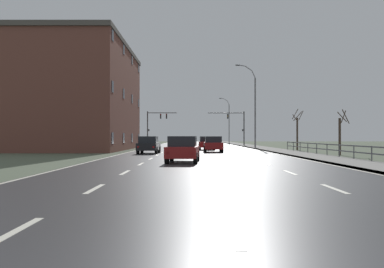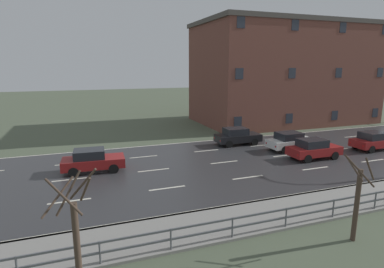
{
  "view_description": "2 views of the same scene",
  "coord_description": "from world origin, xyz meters",
  "px_view_note": "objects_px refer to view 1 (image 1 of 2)",
  "views": [
    {
      "loc": [
        -0.66,
        -4.55,
        1.55
      ],
      "look_at": [
        -0.97,
        67.03,
        2.0
      ],
      "focal_mm": 38.32,
      "sensor_mm": 36.0,
      "label": 1
    },
    {
      "loc": [
        20.5,
        18.98,
        7.08
      ],
      "look_at": [
        0.0,
        26.43,
        2.38
      ],
      "focal_mm": 29.61,
      "sensor_mm": 36.0,
      "label": 2
    }
  ],
  "objects_px": {
    "traffic_signal_left": "(157,122)",
    "car_distant": "(187,144)",
    "car_far_left": "(185,149)",
    "brick_building": "(80,98)",
    "car_mid_centre": "(208,143)",
    "car_far_right": "(151,145)",
    "traffic_signal_right": "(239,123)",
    "street_lamp_midground": "(256,107)",
    "street_lamp_distant": "(230,121)",
    "car_near_right": "(215,144)"
  },
  "relations": [
    {
      "from": "street_lamp_distant",
      "to": "car_near_right",
      "type": "bearing_deg",
      "value": -96.8
    },
    {
      "from": "traffic_signal_left",
      "to": "car_far_right",
      "type": "distance_m",
      "value": 29.72
    },
    {
      "from": "car_far_left",
      "to": "car_distant",
      "type": "bearing_deg",
      "value": 93.79
    },
    {
      "from": "street_lamp_distant",
      "to": "car_far_left",
      "type": "distance_m",
      "value": 67.41
    },
    {
      "from": "street_lamp_distant",
      "to": "car_far_right",
      "type": "relative_size",
      "value": 2.46
    },
    {
      "from": "car_mid_centre",
      "to": "car_near_right",
      "type": "distance_m",
      "value": 6.79
    },
    {
      "from": "car_mid_centre",
      "to": "car_far_left",
      "type": "height_order",
      "value": "same"
    },
    {
      "from": "car_near_right",
      "to": "street_lamp_distant",
      "type": "bearing_deg",
      "value": 83.42
    },
    {
      "from": "car_far_right",
      "to": "brick_building",
      "type": "height_order",
      "value": "brick_building"
    },
    {
      "from": "car_far_left",
      "to": "brick_building",
      "type": "relative_size",
      "value": 0.19
    },
    {
      "from": "car_mid_centre",
      "to": "brick_building",
      "type": "xyz_separation_m",
      "value": [
        -15.22,
        1.31,
        5.37
      ]
    },
    {
      "from": "car_near_right",
      "to": "traffic_signal_right",
      "type": "bearing_deg",
      "value": 79.08
    },
    {
      "from": "traffic_signal_right",
      "to": "traffic_signal_left",
      "type": "bearing_deg",
      "value": -177.09
    },
    {
      "from": "traffic_signal_left",
      "to": "car_far_left",
      "type": "xyz_separation_m",
      "value": [
        5.49,
        -42.32,
        -3.1
      ]
    },
    {
      "from": "brick_building",
      "to": "traffic_signal_left",
      "type": "bearing_deg",
      "value": 67.31
    },
    {
      "from": "car_far_right",
      "to": "car_near_right",
      "type": "distance_m",
      "value": 6.93
    },
    {
      "from": "street_lamp_midground",
      "to": "car_near_right",
      "type": "xyz_separation_m",
      "value": [
        -5.99,
        -12.86,
        -4.55
      ]
    },
    {
      "from": "traffic_signal_right",
      "to": "car_distant",
      "type": "height_order",
      "value": "traffic_signal_right"
    },
    {
      "from": "traffic_signal_left",
      "to": "car_mid_centre",
      "type": "distance_m",
      "value": 20.98
    },
    {
      "from": "street_lamp_distant",
      "to": "brick_building",
      "type": "height_order",
      "value": "brick_building"
    },
    {
      "from": "street_lamp_distant",
      "to": "brick_building",
      "type": "xyz_separation_m",
      "value": [
        -21.65,
        -42.35,
        1.18
      ]
    },
    {
      "from": "traffic_signal_left",
      "to": "car_distant",
      "type": "height_order",
      "value": "traffic_signal_left"
    },
    {
      "from": "car_near_right",
      "to": "street_lamp_midground",
      "type": "bearing_deg",
      "value": 65.26
    },
    {
      "from": "traffic_signal_left",
      "to": "car_distant",
      "type": "bearing_deg",
      "value": -78.37
    },
    {
      "from": "car_far_left",
      "to": "car_near_right",
      "type": "relative_size",
      "value": 1.02
    },
    {
      "from": "car_far_right",
      "to": "brick_building",
      "type": "relative_size",
      "value": 0.19
    },
    {
      "from": "street_lamp_distant",
      "to": "car_distant",
      "type": "bearing_deg",
      "value": -99.84
    },
    {
      "from": "traffic_signal_left",
      "to": "car_far_right",
      "type": "xyz_separation_m",
      "value": [
        2.11,
        -29.48,
        -3.1
      ]
    },
    {
      "from": "street_lamp_midground",
      "to": "brick_building",
      "type": "bearing_deg",
      "value": -167.55
    },
    {
      "from": "traffic_signal_left",
      "to": "car_mid_centre",
      "type": "height_order",
      "value": "traffic_signal_left"
    },
    {
      "from": "car_near_right",
      "to": "brick_building",
      "type": "xyz_separation_m",
      "value": [
        -15.63,
        8.09,
        5.37
      ]
    },
    {
      "from": "street_lamp_distant",
      "to": "brick_building",
      "type": "relative_size",
      "value": 0.46
    },
    {
      "from": "car_far_left",
      "to": "street_lamp_midground",
      "type": "bearing_deg",
      "value": 76.92
    },
    {
      "from": "car_far_right",
      "to": "car_mid_centre",
      "type": "bearing_deg",
      "value": 62.56
    },
    {
      "from": "traffic_signal_right",
      "to": "brick_building",
      "type": "bearing_deg",
      "value": -138.27
    },
    {
      "from": "car_near_right",
      "to": "brick_building",
      "type": "height_order",
      "value": "brick_building"
    },
    {
      "from": "car_distant",
      "to": "car_near_right",
      "type": "distance_m",
      "value": 2.75
    },
    {
      "from": "traffic_signal_right",
      "to": "car_far_right",
      "type": "relative_size",
      "value": 1.45
    },
    {
      "from": "car_mid_centre",
      "to": "car_far_right",
      "type": "height_order",
      "value": "same"
    },
    {
      "from": "street_lamp_distant",
      "to": "car_far_right",
      "type": "bearing_deg",
      "value": -102.58
    },
    {
      "from": "street_lamp_distant",
      "to": "car_mid_centre",
      "type": "distance_m",
      "value": 44.33
    },
    {
      "from": "traffic_signal_right",
      "to": "street_lamp_distant",
      "type": "bearing_deg",
      "value": 88.18
    },
    {
      "from": "street_lamp_midground",
      "to": "car_distant",
      "type": "xyz_separation_m",
      "value": [
        -8.74,
        -12.95,
        -4.55
      ]
    },
    {
      "from": "street_lamp_midground",
      "to": "traffic_signal_left",
      "type": "bearing_deg",
      "value": 136.96
    },
    {
      "from": "traffic_signal_right",
      "to": "car_far_right",
      "type": "height_order",
      "value": "traffic_signal_right"
    },
    {
      "from": "traffic_signal_right",
      "to": "car_near_right",
      "type": "height_order",
      "value": "traffic_signal_right"
    },
    {
      "from": "street_lamp_midground",
      "to": "car_mid_centre",
      "type": "bearing_deg",
      "value": -136.43
    },
    {
      "from": "traffic_signal_left",
      "to": "car_far_left",
      "type": "distance_m",
      "value": 42.79
    },
    {
      "from": "street_lamp_midground",
      "to": "car_distant",
      "type": "relative_size",
      "value": 2.65
    },
    {
      "from": "street_lamp_midground",
      "to": "car_far_right",
      "type": "relative_size",
      "value": 2.65
    }
  ]
}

